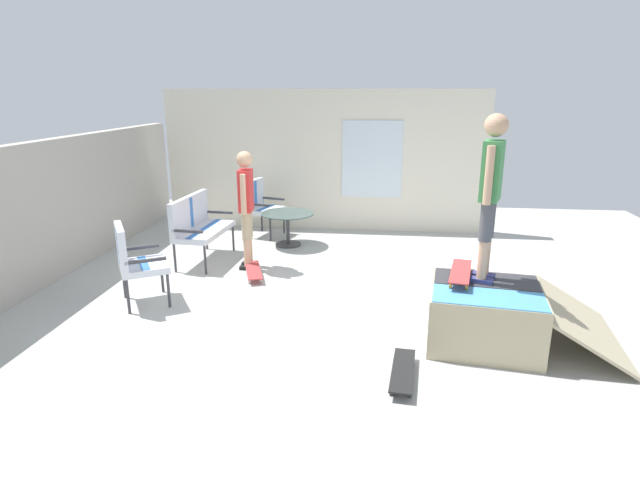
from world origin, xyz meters
TOP-DOWN VIEW (x-y plane):
  - ground_plane at (0.00, 0.00)m, footprint 12.00×12.00m
  - back_wall_cinderblock at (0.00, 4.00)m, footprint 9.00×0.20m
  - house_facade at (3.80, 0.49)m, footprint 0.23×6.00m
  - skate_ramp at (-0.51, -1.75)m, footprint 1.75×2.12m
  - patio_bench at (1.57, 2.22)m, footprint 1.29×0.64m
  - patio_chair_near_house at (3.12, 1.60)m, footprint 0.75×0.70m
  - patio_chair_by_wall at (-0.18, 2.41)m, footprint 0.82×0.79m
  - patio_table at (2.54, 0.98)m, footprint 0.90×0.90m
  - person_watching at (1.32, 1.37)m, footprint 0.48×0.26m
  - person_skater at (-0.54, -1.66)m, footprint 0.46×0.32m
  - skateboard_by_bench at (0.96, 1.21)m, footprint 0.82×0.44m
  - skateboard_spare at (-1.57, -0.81)m, footprint 0.82×0.28m
  - skateboard_on_ramp at (-0.54, -1.44)m, footprint 0.82×0.35m

SIDE VIEW (x-z plane):
  - ground_plane at x=0.00m, z-range -0.10..0.00m
  - skateboard_by_bench at x=0.96m, z-range 0.03..0.14m
  - skateboard_spare at x=-1.57m, z-range 0.03..0.14m
  - skate_ramp at x=-0.51m, z-range 0.00..0.62m
  - patio_table at x=2.54m, z-range 0.12..0.69m
  - patio_chair_near_house at x=3.12m, z-range 0.10..1.12m
  - patio_chair_by_wall at x=-0.18m, z-range 0.10..1.12m
  - patio_bench at x=1.57m, z-range 0.11..1.13m
  - skateboard_on_ramp at x=-0.54m, z-range 0.66..0.76m
  - back_wall_cinderblock at x=0.00m, z-range 0.00..1.93m
  - person_watching at x=1.32m, z-range 0.15..1.89m
  - house_facade at x=3.80m, z-range 0.00..2.60m
  - person_skater at x=-0.54m, z-range 0.77..2.51m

